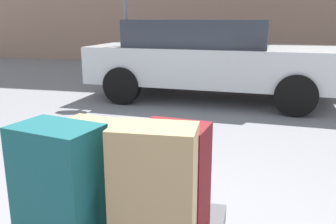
% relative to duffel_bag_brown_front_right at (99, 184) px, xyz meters
% --- Properties ---
extents(duffel_bag_brown_front_right, '(0.68, 0.38, 0.28)m').
position_rel_duffel_bag_brown_front_right_xyz_m(duffel_bag_brown_front_right, '(0.00, 0.00, 0.00)').
color(duffel_bag_brown_front_right, '#51331E').
rests_on(duffel_bag_brown_front_right, luggage_cart).
extents(suitcase_teal_center, '(0.45, 0.34, 0.63)m').
position_rel_duffel_bag_brown_front_right_xyz_m(suitcase_teal_center, '(-0.01, -0.43, 0.17)').
color(suitcase_teal_center, '#144C51').
rests_on(suitcase_teal_center, luggage_cart).
extents(suitcase_maroon_front_left, '(0.36, 0.29, 0.59)m').
position_rel_duffel_bag_brown_front_right_xyz_m(suitcase_maroon_front_left, '(0.49, -0.16, 0.15)').
color(suitcase_maroon_front_left, maroon).
rests_on(suitcase_maroon_front_left, luggage_cart).
extents(suitcase_tan_rear_left, '(0.39, 0.26, 0.65)m').
position_rel_duffel_bag_brown_front_right_xyz_m(suitcase_tan_rear_left, '(0.45, -0.39, 0.18)').
color(suitcase_tan_rear_left, '#9E7F56').
rests_on(suitcase_tan_rear_left, luggage_cart).
extents(duffel_bag_tan_topmost_pile, '(0.48, 0.35, 0.24)m').
position_rel_duffel_bag_brown_front_right_xyz_m(duffel_bag_tan_topmost_pile, '(-0.00, 0.00, 0.26)').
color(duffel_bag_tan_topmost_pile, '#9E7F56').
rests_on(duffel_bag_tan_topmost_pile, duffel_bag_brown_front_right).
extents(parked_car, '(4.40, 2.12, 1.42)m').
position_rel_duffel_bag_brown_front_right_xyz_m(parked_car, '(0.06, 4.76, 0.28)').
color(parked_car, silver).
rests_on(parked_car, ground_plane).
extents(bollard_kerb_near, '(0.23, 0.23, 0.74)m').
position_rel_duffel_bag_brown_front_right_xyz_m(bollard_kerb_near, '(2.55, 7.94, -0.11)').
color(bollard_kerb_near, '#72665B').
rests_on(bollard_kerb_near, ground_plane).
extents(no_parking_sign, '(0.50, 0.07, 2.60)m').
position_rel_duffel_bag_brown_front_right_xyz_m(no_parking_sign, '(-1.43, 4.52, 1.11)').
color(no_parking_sign, slate).
rests_on(no_parking_sign, ground_plane).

